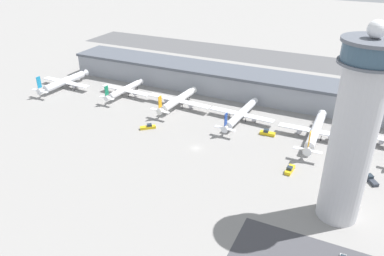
# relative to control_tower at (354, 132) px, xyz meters

# --- Properties ---
(ground_plane) EXTENTS (1000.00, 1000.00, 0.00)m
(ground_plane) POSITION_rel_control_tower_xyz_m (-63.14, 20.51, -32.46)
(ground_plane) COLOR gray
(terminal_building) EXTENTS (235.67, 25.00, 14.75)m
(terminal_building) POSITION_rel_control_tower_xyz_m (-63.14, 90.51, -24.99)
(terminal_building) COLOR #9399A3
(terminal_building) RESTS_ON ground
(runway_strip) EXTENTS (353.50, 44.00, 0.01)m
(runway_strip) POSITION_rel_control_tower_xyz_m (-63.14, 176.46, -32.45)
(runway_strip) COLOR #515154
(runway_strip) RESTS_ON ground
(control_tower) EXTENTS (17.76, 17.76, 66.31)m
(control_tower) POSITION_rel_control_tower_xyz_m (0.00, 0.00, 0.00)
(control_tower) COLOR #BCBCC1
(control_tower) RESTS_ON ground
(airplane_gate_alpha) EXTENTS (36.23, 40.89, 13.30)m
(airplane_gate_alpha) POSITION_rel_control_tower_xyz_m (-171.04, 53.79, -28.38)
(airplane_gate_alpha) COLOR silver
(airplane_gate_alpha) RESTS_ON ground
(airplane_gate_bravo) EXTENTS (33.99, 33.90, 11.65)m
(airplane_gate_bravo) POSITION_rel_control_tower_xyz_m (-128.34, 58.64, -28.27)
(airplane_gate_bravo) COLOR white
(airplane_gate_bravo) RESTS_ON ground
(airplane_gate_charlie) EXTENTS (39.16, 37.28, 12.99)m
(airplane_gate_charlie) POSITION_rel_control_tower_xyz_m (-91.84, 57.59, -28.08)
(airplane_gate_charlie) COLOR white
(airplane_gate_charlie) RESTS_ON ground
(airplane_gate_delta) EXTENTS (35.07, 41.07, 12.07)m
(airplane_gate_delta) POSITION_rel_control_tower_xyz_m (-54.27, 56.33, -28.61)
(airplane_gate_delta) COLOR silver
(airplane_gate_delta) RESTS_ON ground
(airplane_gate_echo) EXTENTS (34.73, 43.06, 13.73)m
(airplane_gate_echo) POSITION_rel_control_tower_xyz_m (-16.01, 52.17, -27.90)
(airplane_gate_echo) COLOR silver
(airplane_gate_echo) RESTS_ON ground
(service_truck_catering) EXTENTS (7.32, 6.74, 2.51)m
(service_truck_catering) POSITION_rel_control_tower_xyz_m (-93.11, 27.64, -31.59)
(service_truck_catering) COLOR black
(service_truck_catering) RESTS_ON ground
(service_truck_fuel) EXTENTS (3.03, 7.31, 2.59)m
(service_truck_fuel) POSITION_rel_control_tower_xyz_m (-20.40, 19.79, -31.56)
(service_truck_fuel) COLOR black
(service_truck_fuel) RESTS_ON ground
(service_truck_baggage) EXTENTS (6.44, 7.96, 2.51)m
(service_truck_baggage) POSITION_rel_control_tower_xyz_m (9.72, 26.70, -31.59)
(service_truck_baggage) COLOR black
(service_truck_baggage) RESTS_ON ground
(service_truck_water) EXTENTS (7.36, 2.61, 2.84)m
(service_truck_water) POSITION_rel_control_tower_xyz_m (-37.39, 47.07, -31.47)
(service_truck_water) COLOR black
(service_truck_water) RESTS_ON ground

